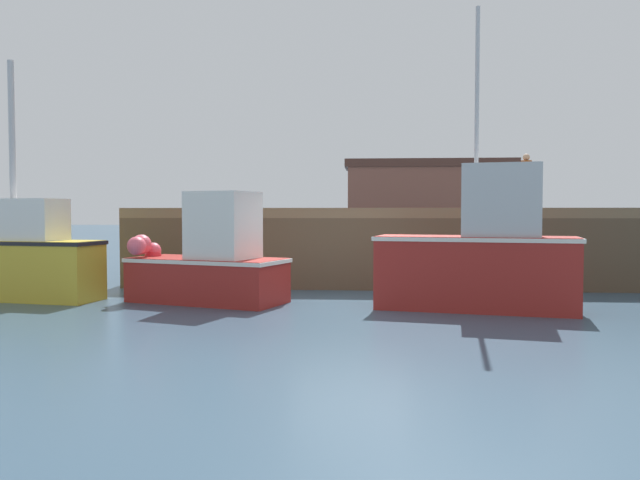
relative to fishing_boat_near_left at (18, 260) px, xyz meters
name	(u,v)px	position (x,y,z in m)	size (l,w,h in m)	color
ground	(350,306)	(7.28, -0.04, -0.92)	(120.00, 160.00, 0.10)	#334C60
pier	(398,219)	(8.56, 5.92, 0.83)	(14.29, 8.97, 2.02)	brown
fishing_boat_near_left	(18,260)	(0.00, 0.00, 0.00)	(4.06, 1.75, 5.19)	gold
fishing_boat_near_right	(210,262)	(4.31, -0.14, -0.01)	(3.61, 2.43, 2.34)	maroon
fishing_boat_mid	(481,255)	(9.85, -0.75, 0.21)	(4.06, 2.03, 5.87)	maroon
dockworker	(526,181)	(12.74, 7.74, 2.05)	(0.34, 0.34, 1.78)	#2D3342
warehouse	(428,201)	(11.55, 28.34, 1.76)	(10.71, 4.21, 5.23)	brown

